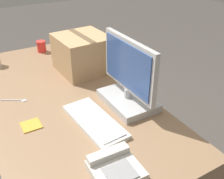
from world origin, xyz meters
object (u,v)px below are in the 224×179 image
Objects in this scene: keyboard at (94,121)px; cardboard_box at (83,53)px; paper_cup_left at (41,46)px; sticky_note_pad at (31,125)px; monitor at (128,82)px; desk_phone at (115,169)px; spoon at (19,100)px.

keyboard is 1.17× the size of cardboard_box.
sticky_note_pad is (0.97, -0.36, -0.04)m from paper_cup_left.
cardboard_box reaches higher than paper_cup_left.
paper_cup_left is (-1.04, -0.19, -0.10)m from monitor.
desk_phone is 1.42× the size of spoon.
monitor reaches higher than desk_phone.
monitor is at bearing 82.29° from sticky_note_pad.
cardboard_box is at bearing 132.34° from sticky_note_pad.
paper_cup_left is 0.25× the size of cardboard_box.
cardboard_box is at bearing 156.21° from keyboard.
spoon is at bearing -27.35° from paper_cup_left.
monitor is 2.29× the size of desk_phone.
monitor is 3.24× the size of spoon.
monitor is 1.07m from paper_cup_left.
cardboard_box is (-0.61, 0.22, 0.12)m from keyboard.
desk_phone is at bearing -17.23° from keyboard.
monitor is at bearing 3.58° from cardboard_box.
monitor reaches higher than spoon.
monitor is 0.57m from sticky_note_pad.
desk_phone reaches higher than spoon.
keyboard is 2.12× the size of desk_phone.
cardboard_box is (-0.96, 0.30, 0.10)m from desk_phone.
monitor reaches higher than keyboard.
keyboard is at bearing 63.94° from sticky_note_pad.
monitor is 0.55m from desk_phone.
monitor is at bearing 10.47° from paper_cup_left.
keyboard is 0.66m from cardboard_box.
cardboard_box is 3.78× the size of sticky_note_pad.
paper_cup_left is at bearing 176.35° from desk_phone.
monitor is 1.08× the size of keyboard.
spoon is 1.47× the size of sticky_note_pad.
keyboard is 0.36m from desk_phone.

